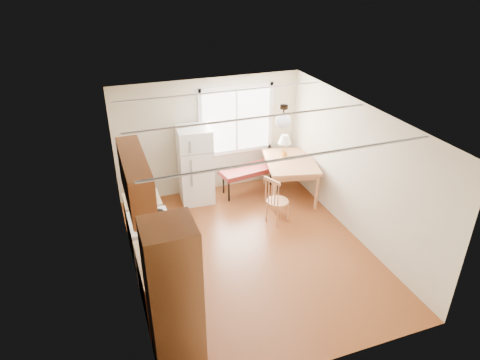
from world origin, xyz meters
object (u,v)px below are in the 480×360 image
refrigerator (195,165)px  bench (251,170)px  dining_table (290,165)px  chair (275,198)px

refrigerator → bench: bearing=-1.9°
refrigerator → bench: 1.22m
dining_table → chair: 1.17m
bench → chair: size_ratio=1.44×
dining_table → bench: bearing=165.7°
refrigerator → dining_table: (1.93, -0.52, -0.08)m
refrigerator → dining_table: 2.00m
refrigerator → bench: refrigerator is taller
refrigerator → chair: 1.85m
chair → refrigerator: bearing=105.7°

